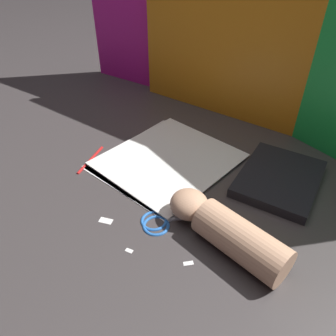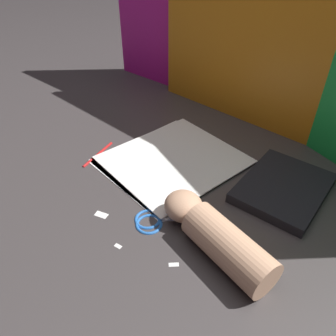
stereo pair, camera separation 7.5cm
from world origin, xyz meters
The scene contains 11 objects.
ground_plane centered at (0.00, 0.00, 0.00)m, with size 6.00×6.00×0.00m, color #3D3838.
backdrop_panel_left centered at (-0.25, 0.44, 0.29)m, with size 0.87×0.20×0.59m.
backdrop_panel_center centered at (0.01, 0.44, 0.30)m, with size 0.83×0.16×0.59m.
paper_stack centered at (-0.04, 0.10, 0.00)m, with size 0.32×0.35×0.01m.
book_closed centered at (0.21, 0.23, 0.01)m, with size 0.23×0.26×0.02m.
scissors centered at (0.10, -0.06, 0.00)m, with size 0.12×0.16×0.01m.
hand_forearm centered at (0.23, -0.01, 0.04)m, with size 0.27×0.08×0.08m.
paper_scrap_near centered at (0.11, -0.16, 0.00)m, with size 0.02×0.01×0.00m.
paper_scrap_mid centered at (0.02, -0.15, 0.00)m, with size 0.03×0.03×0.00m.
paper_scrap_far centered at (0.21, -0.10, 0.00)m, with size 0.02×0.02×0.00m.
pen centered at (-0.19, -0.04, 0.00)m, with size 0.06×0.12×0.01m.
Camera 1 is at (0.45, -0.39, 0.52)m, focal length 35.00 mm.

